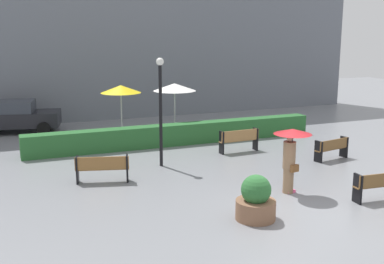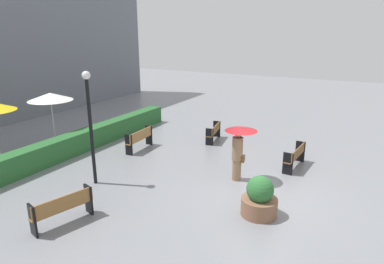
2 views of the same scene
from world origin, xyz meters
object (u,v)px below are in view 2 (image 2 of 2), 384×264
Objects in this scene: bench_far_left at (63,207)px; bench_back_row at (140,138)px; bench_near_right at (295,156)px; bench_far_right at (214,131)px; pedestrian_with_umbrella at (239,143)px; patio_umbrella_white at (50,97)px; planter_pot at (259,199)px; lamp_post at (90,117)px.

bench_back_row reaches higher than bench_far_left.
bench_back_row is at bearing 100.08° from bench_near_right.
bench_back_row is 0.99× the size of bench_near_right.
pedestrian_with_umbrella is at bearing -144.27° from bench_far_right.
bench_far_right is (8.79, -0.54, -0.04)m from bench_far_left.
pedestrian_with_umbrella is at bearing -32.29° from bench_far_left.
patio_umbrella_white reaches higher than bench_near_right.
bench_back_row reaches higher than bench_near_right.
bench_near_right is 4.13m from planter_pot.
patio_umbrella_white reaches higher than bench_back_row.
lamp_post is (2.42, 1.15, 1.90)m from bench_far_left.
bench_back_row is 0.86× the size of pedestrian_with_umbrella.
lamp_post is at bearing 128.96° from bench_near_right.
bench_near_right is at bearing -76.55° from patio_umbrella_white.
bench_far_left is 6.07m from pedestrian_with_umbrella.
bench_far_left is 6.31m from bench_back_row.
bench_far_right is at bearing 35.73° from pedestrian_with_umbrella.
bench_far_left is 0.70× the size of patio_umbrella_white.
lamp_post reaches higher than pedestrian_with_umbrella.
patio_umbrella_white is (1.58, 10.46, 1.80)m from planter_pot.
bench_far_left is at bearing 147.71° from pedestrian_with_umbrella.
patio_umbrella_white is at bearing 51.30° from bench_far_left.
pedestrian_with_umbrella reaches higher than bench_far_left.
pedestrian_with_umbrella reaches higher than bench_back_row.
lamp_post is at bearing 25.44° from bench_far_left.
patio_umbrella_white is (2.26, 4.69, -0.11)m from lamp_post.
pedestrian_with_umbrella is at bearing 143.59° from bench_near_right.
planter_pot is (-4.12, 0.16, 0.01)m from bench_near_right.
bench_far_right is at bearing -57.19° from patio_umbrella_white.
patio_umbrella_white is (-4.11, 6.38, 1.83)m from bench_far_right.
bench_far_right is (2.76, -2.42, -0.08)m from bench_back_row.
planter_pot is (-5.70, -4.08, 0.03)m from bench_far_right.
planter_pot is 0.31× the size of lamp_post.
patio_umbrella_white is (-2.54, 10.62, 1.80)m from bench_near_right.
patio_umbrella_white is at bearing 103.45° from bench_near_right.
bench_near_right is 7.87m from lamp_post.
bench_far_right is at bearing -3.54° from bench_far_left.
bench_near_right is 0.70× the size of patio_umbrella_white.
pedestrian_with_umbrella is 0.81× the size of patio_umbrella_white.
bench_far_left is at bearing -162.72° from bench_back_row.
bench_far_right is at bearing 69.65° from bench_near_right.
bench_far_right is (1.57, 4.24, -0.03)m from bench_near_right.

